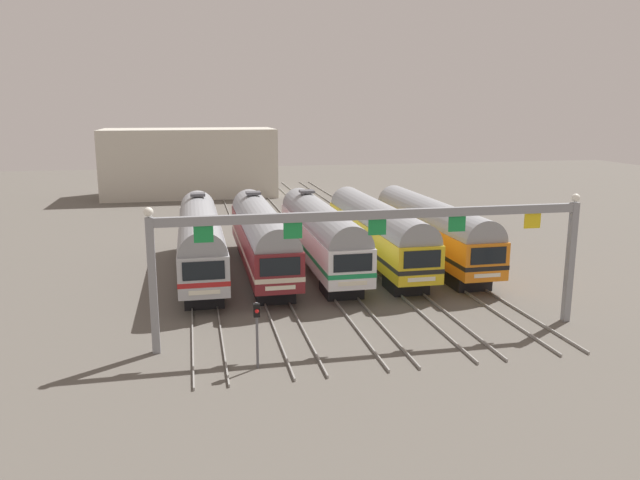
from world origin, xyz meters
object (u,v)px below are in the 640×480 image
commuter_train_stainless (200,237)px  commuter_train_maroon (261,235)px  commuter_train_white (320,232)px  commuter_train_yellow (377,230)px  yard_signal_mast (257,323)px  catenary_gantry (377,234)px  commuter_train_orange (431,228)px

commuter_train_stainless → commuter_train_maroon: bearing=0.0°
commuter_train_white → commuter_train_yellow: commuter_train_white is taller
commuter_train_stainless → yard_signal_mast: 16.41m
commuter_train_stainless → catenary_gantry: (8.38, -13.50, 2.57)m
commuter_train_stainless → commuter_train_white: bearing=0.0°
commuter_train_white → yard_signal_mast: (-6.28, -16.27, -0.56)m
commuter_train_white → commuter_train_orange: commuter_train_white is taller
commuter_train_maroon → yard_signal_mast: size_ratio=5.92×
commuter_train_orange → commuter_train_white: bearing=180.0°
catenary_gantry → commuter_train_orange: bearing=58.2°
commuter_train_maroon → catenary_gantry: catenary_gantry is taller
commuter_train_stainless → commuter_train_orange: size_ratio=1.00×
commuter_train_orange → commuter_train_yellow: bearing=180.0°
commuter_train_yellow → catenary_gantry: bearing=-107.2°
commuter_train_stainless → commuter_train_yellow: 12.57m
commuter_train_maroon → commuter_train_white: (4.19, 0.00, 0.00)m
commuter_train_maroon → catenary_gantry: 14.37m
commuter_train_yellow → commuter_train_white: bearing=179.9°
catenary_gantry → commuter_train_yellow: bearing=72.8°
commuter_train_stainless → commuter_train_yellow: commuter_train_stainless is taller
yard_signal_mast → commuter_train_stainless: bearing=97.3°
commuter_train_white → yard_signal_mast: commuter_train_white is taller
commuter_train_orange → catenary_gantry: bearing=-121.8°
commuter_train_yellow → catenary_gantry: size_ratio=0.82×
commuter_train_maroon → commuter_train_white: size_ratio=1.00×
commuter_train_stainless → commuter_train_yellow: (12.57, -0.00, -0.00)m
commuter_train_orange → yard_signal_mast: commuter_train_orange is taller
commuter_train_yellow → yard_signal_mast: 19.35m
commuter_train_stainless → commuter_train_maroon: (4.19, 0.00, 0.00)m
commuter_train_yellow → yard_signal_mast: (-10.47, -16.27, -0.56)m
commuter_train_stainless → commuter_train_orange: commuter_train_stainless is taller
commuter_train_maroon → commuter_train_stainless: bearing=180.0°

